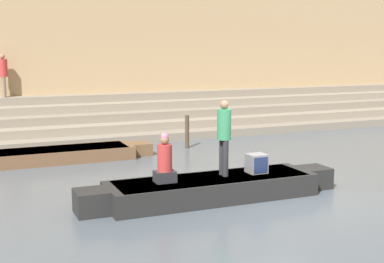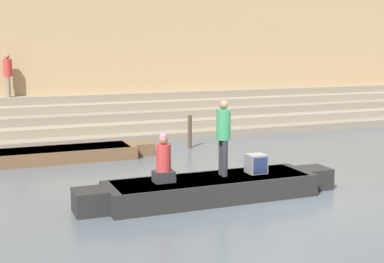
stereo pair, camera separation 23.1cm
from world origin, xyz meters
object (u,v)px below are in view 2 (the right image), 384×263
(tv_set, at_px, (256,164))
(person_on_steps, at_px, (8,72))
(person_standing, at_px, (223,132))
(rowboat_main, at_px, (211,188))
(moored_boat_shore, at_px, (58,154))
(person_rowing, at_px, (164,162))
(mooring_post, at_px, (190,132))

(tv_set, distance_m, person_on_steps, 12.15)
(person_standing, xyz_separation_m, tv_set, (0.84, -0.06, -0.80))
(rowboat_main, xyz_separation_m, moored_boat_shore, (-2.71, 5.57, -0.06))
(rowboat_main, distance_m, person_standing, 1.31)
(person_rowing, bearing_deg, person_standing, -8.98)
(person_standing, height_order, mooring_post, person_standing)
(person_standing, bearing_deg, rowboat_main, -165.14)
(mooring_post, bearing_deg, person_standing, -104.22)
(person_standing, height_order, moored_boat_shore, person_standing)
(rowboat_main, height_order, person_rowing, person_rowing)
(mooring_post, xyz_separation_m, person_on_steps, (-5.62, 4.95, 1.92))
(moored_boat_shore, bearing_deg, tv_set, -49.35)
(person_standing, height_order, tv_set, person_standing)
(person_on_steps, bearing_deg, rowboat_main, 127.97)
(tv_set, relative_size, person_on_steps, 0.27)
(person_rowing, relative_size, mooring_post, 0.97)
(rowboat_main, relative_size, person_standing, 3.57)
(rowboat_main, height_order, moored_boat_shore, rowboat_main)
(person_standing, bearing_deg, mooring_post, 74.14)
(rowboat_main, height_order, person_on_steps, person_on_steps)
(person_rowing, height_order, tv_set, person_rowing)
(person_standing, bearing_deg, moored_boat_shore, 117.55)
(rowboat_main, bearing_deg, mooring_post, 72.15)
(person_rowing, xyz_separation_m, tv_set, (2.32, -0.01, -0.23))
(moored_boat_shore, distance_m, person_on_steps, 5.98)
(rowboat_main, distance_m, person_on_steps, 11.83)
(person_rowing, relative_size, moored_boat_shore, 0.18)
(rowboat_main, bearing_deg, person_on_steps, 108.11)
(moored_boat_shore, relative_size, person_on_steps, 3.67)
(person_rowing, bearing_deg, person_on_steps, 92.62)
(person_standing, height_order, person_rowing, person_standing)
(moored_boat_shore, height_order, mooring_post, mooring_post)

